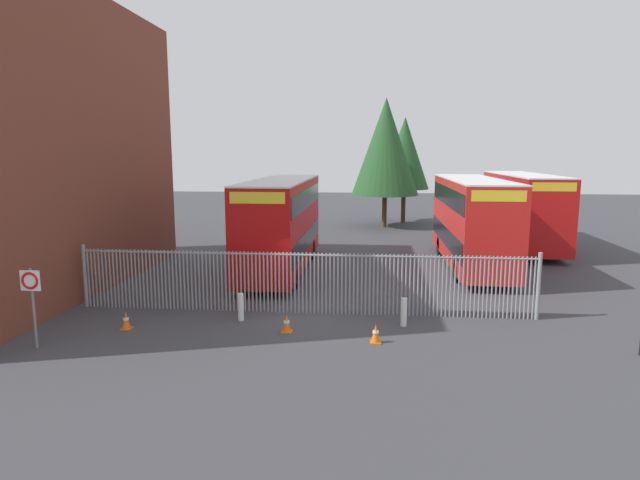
{
  "coord_description": "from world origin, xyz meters",
  "views": [
    {
      "loc": [
        2.16,
        -18.42,
        5.7
      ],
      "look_at": [
        0.0,
        4.0,
        2.0
      ],
      "focal_mm": 30.09,
      "sensor_mm": 36.0,
      "label": 1
    }
  ],
  "objects_px": {
    "bollard_center_front": "(404,312)",
    "speed_limit_sign_post": "(31,290)",
    "double_decker_bus_near_gate": "(472,219)",
    "double_decker_bus_behind_fence_left": "(281,221)",
    "bollard_near_left": "(241,307)",
    "traffic_cone_near_kerb": "(287,323)",
    "traffic_cone_mid_forecourt": "(126,321)",
    "double_decker_bus_behind_fence_right": "(522,208)",
    "traffic_cone_by_gate": "(376,334)"
  },
  "relations": [
    {
      "from": "traffic_cone_by_gate",
      "to": "double_decker_bus_behind_fence_right",
      "type": "bearing_deg",
      "value": 63.03
    },
    {
      "from": "double_decker_bus_behind_fence_left",
      "to": "traffic_cone_by_gate",
      "type": "bearing_deg",
      "value": -65.08
    },
    {
      "from": "double_decker_bus_near_gate",
      "to": "bollard_near_left",
      "type": "bearing_deg",
      "value": -134.26
    },
    {
      "from": "double_decker_bus_behind_fence_right",
      "to": "double_decker_bus_near_gate",
      "type": "bearing_deg",
      "value": -124.13
    },
    {
      "from": "double_decker_bus_behind_fence_right",
      "to": "bollard_near_left",
      "type": "distance_m",
      "value": 20.61
    },
    {
      "from": "bollard_center_front",
      "to": "bollard_near_left",
      "type": "bearing_deg",
      "value": 179.21
    },
    {
      "from": "double_decker_bus_behind_fence_right",
      "to": "bollard_near_left",
      "type": "relative_size",
      "value": 11.38
    },
    {
      "from": "double_decker_bus_near_gate",
      "to": "speed_limit_sign_post",
      "type": "xyz_separation_m",
      "value": [
        -14.73,
        -12.81,
        -0.65
      ]
    },
    {
      "from": "traffic_cone_by_gate",
      "to": "traffic_cone_mid_forecourt",
      "type": "height_order",
      "value": "same"
    },
    {
      "from": "double_decker_bus_behind_fence_left",
      "to": "bollard_center_front",
      "type": "height_order",
      "value": "double_decker_bus_behind_fence_left"
    },
    {
      "from": "double_decker_bus_behind_fence_left",
      "to": "bollard_near_left",
      "type": "height_order",
      "value": "double_decker_bus_behind_fence_left"
    },
    {
      "from": "double_decker_bus_near_gate",
      "to": "double_decker_bus_behind_fence_left",
      "type": "bearing_deg",
      "value": -169.37
    },
    {
      "from": "double_decker_bus_behind_fence_right",
      "to": "speed_limit_sign_post",
      "type": "bearing_deg",
      "value": -135.02
    },
    {
      "from": "bollard_near_left",
      "to": "bollard_center_front",
      "type": "relative_size",
      "value": 1.0
    },
    {
      "from": "bollard_near_left",
      "to": "bollard_center_front",
      "type": "bearing_deg",
      "value": -0.79
    },
    {
      "from": "double_decker_bus_near_gate",
      "to": "traffic_cone_near_kerb",
      "type": "xyz_separation_m",
      "value": [
        -7.62,
        -10.67,
        -2.13
      ]
    },
    {
      "from": "bollard_center_front",
      "to": "traffic_cone_mid_forecourt",
      "type": "xyz_separation_m",
      "value": [
        -9.02,
        -1.19,
        -0.19
      ]
    },
    {
      "from": "bollard_near_left",
      "to": "speed_limit_sign_post",
      "type": "bearing_deg",
      "value": -149.24
    },
    {
      "from": "double_decker_bus_near_gate",
      "to": "bollard_near_left",
      "type": "xyz_separation_m",
      "value": [
        -9.37,
        -9.62,
        -1.95
      ]
    },
    {
      "from": "bollard_center_front",
      "to": "speed_limit_sign_post",
      "type": "relative_size",
      "value": 0.4
    },
    {
      "from": "double_decker_bus_behind_fence_right",
      "to": "traffic_cone_by_gate",
      "type": "xyz_separation_m",
      "value": [
        -8.81,
        -17.31,
        -2.13
      ]
    },
    {
      "from": "double_decker_bus_near_gate",
      "to": "bollard_center_front",
      "type": "xyz_separation_m",
      "value": [
        -3.85,
        -9.69,
        -1.95
      ]
    },
    {
      "from": "double_decker_bus_near_gate",
      "to": "traffic_cone_near_kerb",
      "type": "bearing_deg",
      "value": -125.53
    },
    {
      "from": "traffic_cone_by_gate",
      "to": "speed_limit_sign_post",
      "type": "bearing_deg",
      "value": -171.83
    },
    {
      "from": "bollard_center_front",
      "to": "speed_limit_sign_post",
      "type": "xyz_separation_m",
      "value": [
        -10.87,
        -3.11,
        1.3
      ]
    },
    {
      "from": "double_decker_bus_behind_fence_left",
      "to": "traffic_cone_near_kerb",
      "type": "relative_size",
      "value": 18.32
    },
    {
      "from": "bollard_center_front",
      "to": "traffic_cone_by_gate",
      "type": "relative_size",
      "value": 1.61
    },
    {
      "from": "double_decker_bus_behind_fence_left",
      "to": "bollard_center_front",
      "type": "distance_m",
      "value": 9.82
    },
    {
      "from": "speed_limit_sign_post",
      "to": "bollard_near_left",
      "type": "bearing_deg",
      "value": 30.76
    },
    {
      "from": "double_decker_bus_near_gate",
      "to": "traffic_cone_by_gate",
      "type": "distance_m",
      "value": 12.53
    },
    {
      "from": "bollard_near_left",
      "to": "double_decker_bus_near_gate",
      "type": "bearing_deg",
      "value": 45.74
    },
    {
      "from": "double_decker_bus_behind_fence_right",
      "to": "traffic_cone_mid_forecourt",
      "type": "xyz_separation_m",
      "value": [
        -16.89,
        -16.81,
        -2.13
      ]
    },
    {
      "from": "bollard_near_left",
      "to": "speed_limit_sign_post",
      "type": "distance_m",
      "value": 6.37
    },
    {
      "from": "double_decker_bus_behind_fence_left",
      "to": "traffic_cone_mid_forecourt",
      "type": "distance_m",
      "value": 10.06
    },
    {
      "from": "double_decker_bus_near_gate",
      "to": "speed_limit_sign_post",
      "type": "distance_m",
      "value": 19.53
    },
    {
      "from": "double_decker_bus_near_gate",
      "to": "bollard_center_front",
      "type": "distance_m",
      "value": 10.61
    },
    {
      "from": "bollard_near_left",
      "to": "traffic_cone_by_gate",
      "type": "bearing_deg",
      "value": -21.07
    },
    {
      "from": "double_decker_bus_behind_fence_left",
      "to": "bollard_near_left",
      "type": "xyz_separation_m",
      "value": [
        -0.1,
        -7.88,
        -1.95
      ]
    },
    {
      "from": "double_decker_bus_behind_fence_left",
      "to": "speed_limit_sign_post",
      "type": "bearing_deg",
      "value": -116.26
    },
    {
      "from": "double_decker_bus_near_gate",
      "to": "double_decker_bus_behind_fence_left",
      "type": "distance_m",
      "value": 9.43
    },
    {
      "from": "double_decker_bus_near_gate",
      "to": "traffic_cone_by_gate",
      "type": "height_order",
      "value": "double_decker_bus_near_gate"
    },
    {
      "from": "double_decker_bus_behind_fence_left",
      "to": "traffic_cone_mid_forecourt",
      "type": "bearing_deg",
      "value": -111.53
    },
    {
      "from": "bollard_near_left",
      "to": "traffic_cone_near_kerb",
      "type": "height_order",
      "value": "bollard_near_left"
    },
    {
      "from": "traffic_cone_mid_forecourt",
      "to": "traffic_cone_near_kerb",
      "type": "relative_size",
      "value": 1.0
    },
    {
      "from": "double_decker_bus_behind_fence_left",
      "to": "bollard_near_left",
      "type": "bearing_deg",
      "value": -90.74
    },
    {
      "from": "double_decker_bus_behind_fence_left",
      "to": "bollard_center_front",
      "type": "xyz_separation_m",
      "value": [
        5.41,
        -7.95,
        -1.95
      ]
    },
    {
      "from": "traffic_cone_mid_forecourt",
      "to": "speed_limit_sign_post",
      "type": "relative_size",
      "value": 0.25
    },
    {
      "from": "bollard_center_front",
      "to": "traffic_cone_by_gate",
      "type": "distance_m",
      "value": 1.94
    },
    {
      "from": "double_decker_bus_behind_fence_left",
      "to": "traffic_cone_mid_forecourt",
      "type": "xyz_separation_m",
      "value": [
        -3.61,
        -9.14,
        -2.13
      ]
    },
    {
      "from": "bollard_near_left",
      "to": "traffic_cone_mid_forecourt",
      "type": "bearing_deg",
      "value": -160.14
    }
  ]
}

